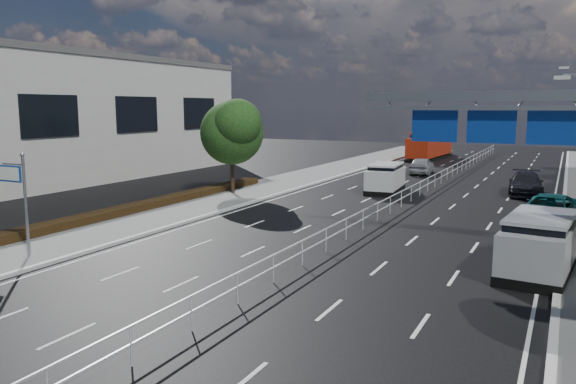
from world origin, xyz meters
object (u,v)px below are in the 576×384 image
at_px(parked_car_teal, 549,210).
at_px(parked_car_dark, 526,184).
at_px(overhead_gantry, 510,120).
at_px(near_car_silver, 422,166).
at_px(red_bus, 430,145).
at_px(toilet_sign, 17,186).
at_px(near_car_dark, 443,149).
at_px(silver_minivan, 540,245).
at_px(white_minivan, 385,178).

xyz_separation_m(parked_car_teal, parked_car_dark, (-1.80, 10.11, 0.03)).
height_order(overhead_gantry, near_car_silver, overhead_gantry).
bearing_deg(parked_car_teal, red_bus, 120.11).
distance_m(toilet_sign, near_car_dark, 57.81).
bearing_deg(toilet_sign, silver_minivan, 20.23).
bearing_deg(white_minivan, silver_minivan, -61.76).
distance_m(silver_minivan, parked_car_teal, 9.95).
distance_m(overhead_gantry, silver_minivan, 5.62).
xyz_separation_m(near_car_silver, near_car_dark, (-2.32, 21.28, -0.02)).
bearing_deg(near_car_dark, near_car_silver, 90.21).
relative_size(toilet_sign, parked_car_dark, 0.79).
xyz_separation_m(overhead_gantry, parked_car_teal, (1.56, 6.99, -4.84)).
relative_size(red_bus, silver_minivan, 1.99).
height_order(overhead_gantry, parked_car_dark, overhead_gantry).
bearing_deg(parked_car_dark, parked_car_teal, -84.21).
bearing_deg(parked_car_teal, near_car_dark, 116.52).
bearing_deg(white_minivan, parked_car_teal, -37.14).
height_order(toilet_sign, silver_minivan, toilet_sign).
bearing_deg(overhead_gantry, white_minivan, 124.15).
xyz_separation_m(toilet_sign, near_car_dark, (5.69, 57.49, -2.18)).
bearing_deg(white_minivan, red_bus, 91.17).
xyz_separation_m(toilet_sign, parked_car_dark, (17.45, 27.15, -2.15)).
height_order(toilet_sign, near_car_silver, toilet_sign).
xyz_separation_m(white_minivan, silver_minivan, (11.02, -16.91, 0.06)).
height_order(toilet_sign, parked_car_dark, toilet_sign).
bearing_deg(near_car_dark, overhead_gantry, 98.18).
distance_m(white_minivan, parked_car_teal, 13.04).
height_order(overhead_gantry, parked_car_teal, overhead_gantry).
bearing_deg(near_car_silver, near_car_dark, -88.07).
bearing_deg(red_bus, parked_car_dark, -60.12).
distance_m(toilet_sign, parked_car_teal, 25.80).
distance_m(near_car_silver, near_car_dark, 21.41).
xyz_separation_m(toilet_sign, parked_car_teal, (19.25, 17.04, -2.18)).
height_order(toilet_sign, parked_car_teal, toilet_sign).
height_order(near_car_dark, silver_minivan, silver_minivan).
bearing_deg(silver_minivan, overhead_gantry, 123.46).
bearing_deg(silver_minivan, toilet_sign, -154.13).
bearing_deg(overhead_gantry, parked_car_teal, 77.42).
height_order(near_car_silver, parked_car_dark, parked_car_dark).
bearing_deg(overhead_gantry, silver_minivan, -62.18).
bearing_deg(parked_car_teal, white_minivan, 155.70).
height_order(white_minivan, silver_minivan, silver_minivan).
relative_size(overhead_gantry, parked_car_dark, 1.87).
relative_size(red_bus, near_car_dark, 2.36).
distance_m(overhead_gantry, red_bus, 43.15).
bearing_deg(near_car_silver, parked_car_dark, 131.91).
bearing_deg(parked_car_dark, silver_minivan, -89.18).
distance_m(overhead_gantry, parked_car_dark, 17.77).
bearing_deg(red_bus, near_car_silver, -76.79).
bearing_deg(parked_car_teal, overhead_gantry, -94.60).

